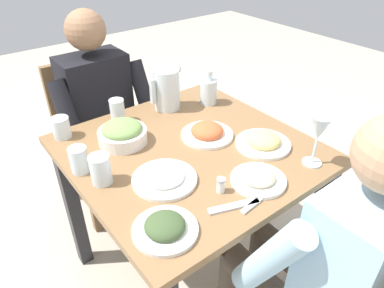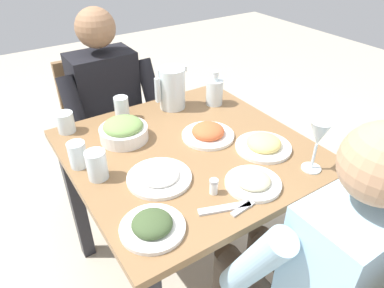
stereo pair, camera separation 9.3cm
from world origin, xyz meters
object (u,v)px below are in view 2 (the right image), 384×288
(salad_bowl, at_px, (124,130))
(wine_glass, at_px, (319,136))
(plate_yoghurt, at_px, (159,176))
(plate_dolmas, at_px, (152,225))
(plate_fries, at_px, (264,144))
(water_glass_near_right, at_px, (78,155))
(oil_carafe, at_px, (214,93))
(water_glass_far_right, at_px, (122,108))
(diner_far, at_px, (312,264))
(water_pitcher, at_px, (172,88))
(plate_rice_curry, at_px, (208,133))
(salt_shaker, at_px, (214,186))
(plate_beans, at_px, (253,182))
(dining_table, at_px, (189,173))
(chair_near, at_px, (103,125))
(diner_near, at_px, (114,117))
(water_glass_far_left, at_px, (66,122))
(water_glass_center, at_px, (97,165))

(salad_bowl, bearing_deg, wine_glass, 130.92)
(plate_yoghurt, xyz_separation_m, plate_dolmas, (0.13, 0.19, 0.00))
(plate_fries, xyz_separation_m, water_glass_near_right, (0.63, -0.28, 0.03))
(plate_yoghurt, xyz_separation_m, oil_carafe, (-0.50, -0.36, 0.04))
(water_glass_near_right, relative_size, water_glass_far_right, 0.94)
(diner_far, height_order, water_pitcher, diner_far)
(salad_bowl, distance_m, plate_dolmas, 0.52)
(plate_yoghurt, distance_m, water_glass_far_right, 0.47)
(water_pitcher, xyz_separation_m, plate_rice_curry, (0.01, 0.31, -0.08))
(oil_carafe, distance_m, salt_shaker, 0.65)
(plate_fries, relative_size, salt_shaker, 4.02)
(plate_beans, bearing_deg, plate_dolmas, -1.14)
(plate_rice_curry, distance_m, water_glass_near_right, 0.51)
(dining_table, xyz_separation_m, diner_far, (-0.06, 0.59, 0.02))
(dining_table, xyz_separation_m, plate_dolmas, (0.32, 0.30, 0.15))
(plate_dolmas, bearing_deg, plate_fries, -166.21)
(diner_far, relative_size, plate_fries, 5.37)
(plate_rice_curry, height_order, plate_dolmas, plate_rice_curry)
(salad_bowl, bearing_deg, plate_dolmas, 74.83)
(chair_near, distance_m, diner_near, 0.25)
(diner_near, distance_m, oil_carafe, 0.54)
(dining_table, distance_m, diner_near, 0.60)
(plate_rice_curry, height_order, water_glass_far_left, water_glass_far_left)
(diner_near, bearing_deg, plate_dolmas, 74.89)
(water_glass_near_right, height_order, salt_shaker, water_glass_near_right)
(water_glass_center, bearing_deg, dining_table, 177.38)
(water_glass_near_right, xyz_separation_m, water_glass_center, (-0.03, 0.10, 0.00))
(water_pitcher, height_order, plate_rice_curry, water_pitcher)
(water_glass_center, bearing_deg, plate_dolmas, 97.59)
(plate_yoghurt, bearing_deg, chair_near, -97.13)
(water_glass_far_right, xyz_separation_m, oil_carafe, (-0.43, 0.11, 0.00))
(plate_rice_curry, bearing_deg, wine_glass, 115.98)
(diner_near, relative_size, plate_rice_curry, 5.43)
(water_glass_far_left, bearing_deg, water_glass_far_right, 173.74)
(water_glass_far_right, height_order, wine_glass, wine_glass)
(chair_near, height_order, plate_yoghurt, chair_near)
(dining_table, distance_m, plate_yoghurt, 0.26)
(plate_yoghurt, relative_size, plate_rice_curry, 1.05)
(plate_rice_curry, bearing_deg, water_glass_far_right, -55.66)
(salad_bowl, bearing_deg, plate_fries, 139.66)
(chair_near, height_order, water_glass_far_left, chair_near)
(plate_fries, bearing_deg, water_glass_near_right, -24.08)
(salad_bowl, height_order, plate_rice_curry, salad_bowl)
(plate_beans, relative_size, water_glass_far_left, 2.21)
(water_glass_near_right, relative_size, water_glass_center, 0.92)
(wine_glass, bearing_deg, salad_bowl, -49.08)
(chair_near, xyz_separation_m, water_glass_far_right, (0.04, 0.44, 0.31))
(dining_table, bearing_deg, water_glass_far_left, -46.77)
(oil_carafe, bearing_deg, water_glass_center, 19.35)
(plate_yoghurt, relative_size, water_glass_center, 2.12)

